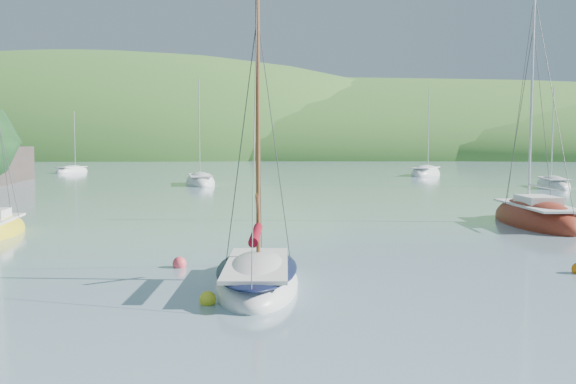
{
  "coord_description": "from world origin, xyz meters",
  "views": [
    {
      "loc": [
        2.54,
        -16.97,
        3.95
      ],
      "look_at": [
        1.87,
        8.0,
        2.0
      ],
      "focal_mm": 40.0,
      "sensor_mm": 36.0,
      "label": 1
    }
  ],
  "objects_px": {
    "sloop_red": "(536,220)",
    "distant_sloop_d": "(553,186)",
    "distant_sloop_a": "(200,183)",
    "distant_sloop_c": "(72,171)",
    "distant_sloop_b": "(426,174)",
    "daysailer_white": "(257,279)"
  },
  "relations": [
    {
      "from": "sloop_red",
      "to": "distant_sloop_d",
      "type": "bearing_deg",
      "value": 65.07
    },
    {
      "from": "distant_sloop_a",
      "to": "distant_sloop_c",
      "type": "bearing_deg",
      "value": 119.57
    },
    {
      "from": "distant_sloop_d",
      "to": "distant_sloop_c",
      "type": "bearing_deg",
      "value": 161.07
    },
    {
      "from": "distant_sloop_b",
      "to": "distant_sloop_d",
      "type": "height_order",
      "value": "distant_sloop_b"
    },
    {
      "from": "daysailer_white",
      "to": "sloop_red",
      "type": "distance_m",
      "value": 18.33
    },
    {
      "from": "distant_sloop_a",
      "to": "distant_sloop_d",
      "type": "distance_m",
      "value": 31.62
    },
    {
      "from": "sloop_red",
      "to": "distant_sloop_c",
      "type": "relative_size",
      "value": 1.39
    },
    {
      "from": "daysailer_white",
      "to": "distant_sloop_c",
      "type": "bearing_deg",
      "value": 112.3
    },
    {
      "from": "daysailer_white",
      "to": "distant_sloop_d",
      "type": "xyz_separation_m",
      "value": [
        22.98,
        39.14,
        -0.05
      ]
    },
    {
      "from": "sloop_red",
      "to": "distant_sloop_d",
      "type": "relative_size",
      "value": 1.26
    },
    {
      "from": "distant_sloop_d",
      "to": "distant_sloop_b",
      "type": "bearing_deg",
      "value": 117.61
    },
    {
      "from": "sloop_red",
      "to": "distant_sloop_b",
      "type": "relative_size",
      "value": 1.04
    },
    {
      "from": "daysailer_white",
      "to": "sloop_red",
      "type": "bearing_deg",
      "value": 45.82
    },
    {
      "from": "distant_sloop_a",
      "to": "distant_sloop_c",
      "type": "height_order",
      "value": "distant_sloop_a"
    },
    {
      "from": "distant_sloop_d",
      "to": "distant_sloop_a",
      "type": "bearing_deg",
      "value": -177.86
    },
    {
      "from": "distant_sloop_a",
      "to": "distant_sloop_c",
      "type": "distance_m",
      "value": 30.9
    },
    {
      "from": "daysailer_white",
      "to": "sloop_red",
      "type": "relative_size",
      "value": 0.77
    },
    {
      "from": "distant_sloop_c",
      "to": "distant_sloop_d",
      "type": "distance_m",
      "value": 58.24
    },
    {
      "from": "daysailer_white",
      "to": "distant_sloop_c",
      "type": "relative_size",
      "value": 1.07
    },
    {
      "from": "distant_sloop_c",
      "to": "distant_sloop_d",
      "type": "xyz_separation_m",
      "value": [
        52.04,
        -26.15,
        0.01
      ]
    },
    {
      "from": "sloop_red",
      "to": "distant_sloop_c",
      "type": "distance_m",
      "value": 66.31
    },
    {
      "from": "distant_sloop_b",
      "to": "sloop_red",
      "type": "bearing_deg",
      "value": -70.12
    }
  ]
}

